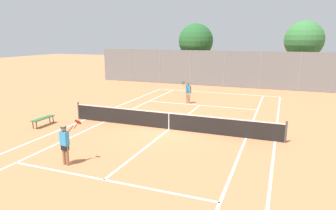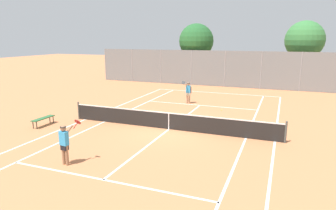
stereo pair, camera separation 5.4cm
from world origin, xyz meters
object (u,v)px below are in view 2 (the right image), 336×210
Objects in this scene: courtside_bench at (43,119)px; tree_behind_right at (304,41)px; player_near_side at (65,142)px; loose_tennis_ball_1 at (181,126)px; tennis_net at (169,120)px; tree_behind_left at (197,42)px; loose_tennis_ball_0 at (222,110)px; player_far_left at (188,91)px.

courtside_bench is 25.81m from tree_behind_right.
player_near_side is at bearing -38.83° from courtside_bench.
tennis_net is at bearing -121.33° from loose_tennis_ball_1.
loose_tennis_ball_0 is at bearing -66.23° from tree_behind_left.
courtside_bench is 0.23× the size of tree_behind_right.
tennis_net is 5.69m from loose_tennis_ball_0.
tree_behind_right is at bearing 69.27° from tennis_net.
player_near_side is 12.57m from player_far_left.
tree_behind_left reaches higher than courtside_bench.
tennis_net is 1.87× the size of tree_behind_left.
tree_behind_right reaches higher than player_near_side.
tennis_net reaches higher than courtside_bench.
tree_behind_right is (6.81, 18.45, 4.55)m from loose_tennis_ball_1.
tree_behind_right is (14.18, 21.16, 4.18)m from courtside_bench.
tree_behind_right reaches higher than tennis_net.
tree_behind_left reaches higher than tennis_net.
tree_behind_right reaches higher than tree_behind_left.
courtside_bench is at bearing 141.17° from player_near_side.
player_near_side is at bearing -110.54° from tree_behind_right.
tennis_net is 6.76× the size of player_far_left.
tree_behind_left is 0.97× the size of tree_behind_right.
courtside_bench is (-4.80, 3.86, -0.52)m from player_near_side.
loose_tennis_ball_0 is 15.56m from tree_behind_right.
loose_tennis_ball_0 is at bearing 73.50° from loose_tennis_ball_1.
tree_behind_left is at bearing 93.56° from player_near_side.
player_far_left is at bearing 98.70° from tennis_net.
player_far_left is 26.88× the size of loose_tennis_ball_0.
loose_tennis_ball_1 is 0.01× the size of tree_behind_left.
tree_behind_right is (5.44, 13.85, 4.55)m from loose_tennis_ball_0.
tennis_net is 18.38m from tree_behind_left.
player_near_side reaches higher than loose_tennis_ball_1.
tree_behind_left is at bearing 101.44° from tennis_net.
tennis_net is at bearing -78.56° from tree_behind_left.
player_far_left is at bearing 55.83° from courtside_bench.
loose_tennis_ball_0 is at bearing -25.18° from player_far_left.
player_near_side reaches higher than loose_tennis_ball_0.
tennis_net is at bearing -81.30° from player_far_left.
tennis_net is at bearing -108.81° from loose_tennis_ball_0.
player_far_left is 15.45m from tree_behind_right.
loose_tennis_ball_0 is (3.93, 11.18, -0.89)m from player_near_side.
tree_behind_left is (-4.03, 16.84, 4.38)m from loose_tennis_ball_1.
loose_tennis_ball_1 is at bearing -76.56° from tree_behind_left.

